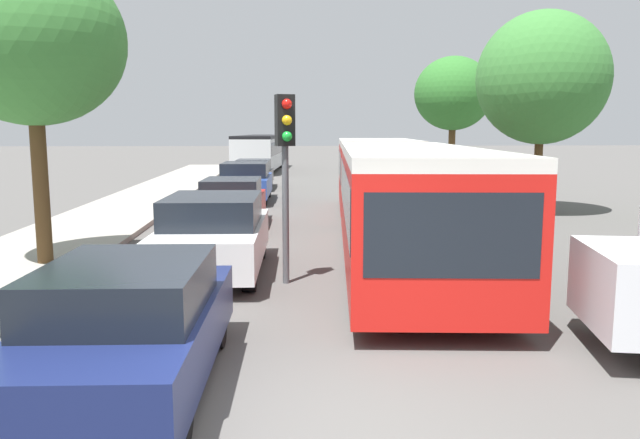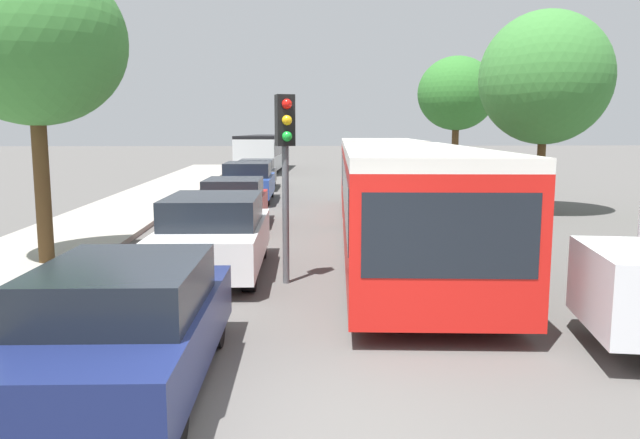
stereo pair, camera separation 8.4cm
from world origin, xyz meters
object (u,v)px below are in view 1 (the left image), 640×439
city_bus_rear (261,150)px  queued_car_navy (130,326)px  traffic_light (285,146)px  tree_left_mid (32,42)px  queued_car_graphite (254,174)px  tree_right_far (453,94)px  articulated_bus (391,184)px  queued_car_red (232,202)px  queued_car_blue (246,182)px  queued_car_white (214,234)px  tree_right_mid (540,81)px

city_bus_rear → queued_car_navy: 35.97m
traffic_light → city_bus_rear: bearing=168.6°
tree_left_mid → queued_car_graphite: bearing=78.8°
queued_car_navy → queued_car_graphite: size_ratio=1.03×
queued_car_graphite → tree_right_far: tree_right_far is taller
articulated_bus → traffic_light: size_ratio=4.90×
articulated_bus → queued_car_graphite: 14.72m
articulated_bus → tree_right_far: size_ratio=2.62×
queued_car_red → queued_car_blue: (0.00, 6.37, 0.07)m
traffic_light → queued_car_blue: bearing=172.3°
city_bus_rear → queued_car_red: 24.55m
city_bus_rear → queued_car_graphite: bearing=-174.8°
city_bus_rear → traffic_light: (1.57, -31.33, 1.12)m
tree_left_mid → queued_car_navy: bearing=-62.6°
queued_car_red → city_bus_rear: bearing=1.7°
queued_car_red → queued_car_white: bearing=-177.2°
queued_car_navy → queued_car_red: queued_car_navy is taller
articulated_bus → queued_car_navy: size_ratio=4.03×
queued_car_navy → tree_left_mid: tree_left_mid is taller
queued_car_blue → tree_left_mid: tree_left_mid is taller
queued_car_blue → tree_left_mid: 12.71m
queued_car_blue → tree_right_mid: size_ratio=0.67×
tree_left_mid → tree_right_far: bearing=54.2°
articulated_bus → tree_right_far: 16.61m
queued_car_navy → queued_car_white: (0.29, 5.49, 0.06)m
queued_car_navy → tree_right_far: bearing=-20.8°
tree_left_mid → queued_car_blue: bearing=74.2°
city_bus_rear → queued_car_white: (0.18, -30.47, -0.60)m
queued_car_blue → tree_right_far: (9.87, 6.57, 3.75)m
queued_car_blue → articulated_bus: bearing=-152.8°
queued_car_blue → tree_left_mid: (-3.32, -11.71, 3.68)m
queued_car_red → tree_right_far: tree_right_far is taller
queued_car_white → queued_car_graphite: size_ratio=1.11×
city_bus_rear → queued_car_white: size_ratio=2.52×
articulated_bus → queued_car_white: articulated_bus is taller
queued_car_graphite → traffic_light: (1.45, -18.54, 1.80)m
city_bus_rear → tree_right_far: bearing=-134.8°
city_bus_rear → tree_left_mid: tree_left_mid is taller
tree_right_mid → city_bus_rear: bearing=114.0°
queued_car_blue → queued_car_white: bearing=-177.9°
traffic_light → articulated_bus: bearing=134.6°
city_bus_rear → tree_right_mid: (9.91, -22.21, 2.95)m
articulated_bus → tree_right_far: (5.68, 15.29, 3.11)m
queued_car_navy → tree_right_mid: tree_right_mid is taller
tree_right_mid → tree_right_far: tree_right_mid is taller
tree_right_mid → queued_car_graphite: bearing=136.1°
queued_car_blue → traffic_light: bearing=-171.9°
articulated_bus → city_bus_rear: 27.23m
queued_car_red → queued_car_graphite: 11.75m
queued_car_red → tree_right_far: 16.71m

